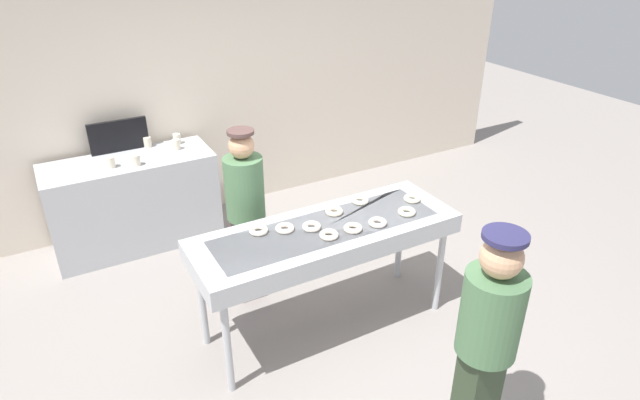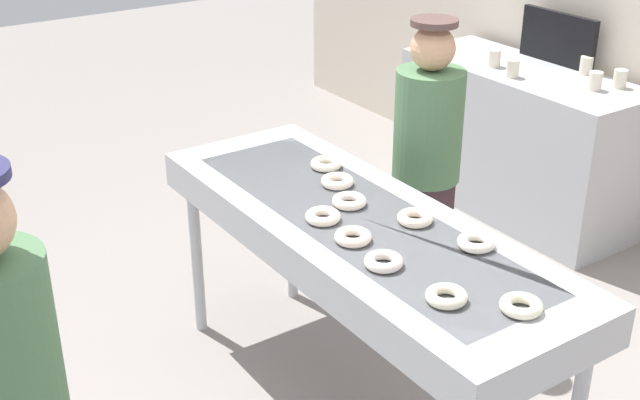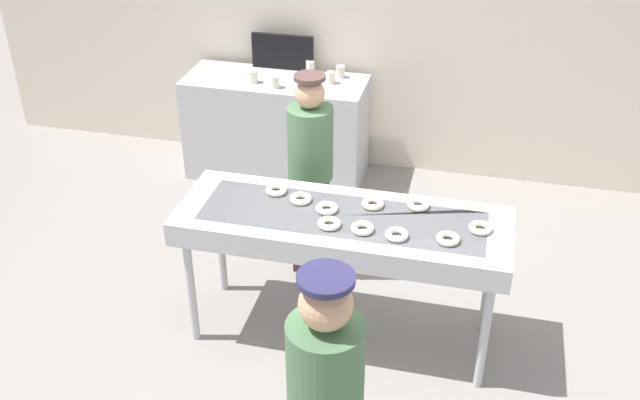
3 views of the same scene
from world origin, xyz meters
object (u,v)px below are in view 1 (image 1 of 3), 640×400
(sugar_donut_2, at_px, (412,198))
(paper_cup_3, at_px, (136,160))
(sugar_donut_7, at_px, (334,211))
(prep_counter, at_px, (135,203))
(menu_display, at_px, (119,136))
(paper_cup_0, at_px, (111,162))
(paper_cup_4, at_px, (147,142))
(sugar_donut_8, at_px, (259,230))
(customer_waiting, at_px, (487,335))
(sugar_donut_0, at_px, (312,226))
(paper_cup_2, at_px, (176,145))
(paper_cup_1, at_px, (177,139))
(sugar_donut_3, at_px, (378,222))
(fryer_conveyor, at_px, (326,237))
(sugar_donut_5, at_px, (285,228))
(worker_baker, at_px, (246,209))
(sugar_donut_4, at_px, (353,228))
(sugar_donut_9, at_px, (329,235))
(sugar_donut_1, at_px, (360,200))
(sugar_donut_6, at_px, (407,212))

(sugar_donut_2, distance_m, paper_cup_3, 2.63)
(sugar_donut_7, distance_m, prep_counter, 2.34)
(menu_display, bearing_deg, prep_counter, -90.00)
(paper_cup_0, bearing_deg, paper_cup_4, 39.47)
(sugar_donut_7, bearing_deg, sugar_donut_8, 178.19)
(sugar_donut_7, height_order, menu_display, menu_display)
(customer_waiting, distance_m, paper_cup_0, 3.73)
(paper_cup_4, xyz_separation_m, menu_display, (-0.26, 0.03, 0.11))
(sugar_donut_0, distance_m, sugar_donut_2, 0.95)
(paper_cup_0, height_order, paper_cup_2, same)
(sugar_donut_0, distance_m, sugar_donut_8, 0.40)
(paper_cup_0, relative_size, menu_display, 0.19)
(sugar_donut_0, distance_m, paper_cup_1, 2.27)
(paper_cup_2, bearing_deg, menu_display, 154.71)
(sugar_donut_3, relative_size, sugar_donut_7, 1.00)
(fryer_conveyor, relative_size, prep_counter, 1.29)
(paper_cup_0, bearing_deg, paper_cup_3, -17.07)
(customer_waiting, bearing_deg, prep_counter, 113.68)
(fryer_conveyor, distance_m, paper_cup_4, 2.46)
(fryer_conveyor, bearing_deg, paper_cup_2, 104.74)
(sugar_donut_8, bearing_deg, sugar_donut_5, -20.54)
(sugar_donut_7, xyz_separation_m, customer_waiting, (0.07, -1.62, -0.05))
(worker_baker, bearing_deg, paper_cup_0, -71.07)
(sugar_donut_3, height_order, paper_cup_1, paper_cup_1)
(sugar_donut_4, distance_m, sugar_donut_7, 0.30)
(paper_cup_0, bearing_deg, sugar_donut_0, -60.10)
(sugar_donut_7, bearing_deg, sugar_donut_9, -126.46)
(sugar_donut_1, height_order, sugar_donut_4, same)
(customer_waiting, bearing_deg, sugar_donut_4, 97.15)
(paper_cup_2, bearing_deg, sugar_donut_6, -61.48)
(sugar_donut_6, relative_size, sugar_donut_9, 1.00)
(sugar_donut_6, relative_size, customer_waiting, 0.09)
(sugar_donut_9, bearing_deg, sugar_donut_2, 10.51)
(sugar_donut_8, relative_size, customer_waiting, 0.09)
(sugar_donut_3, bearing_deg, sugar_donut_0, 157.80)
(sugar_donut_2, relative_size, worker_baker, 0.09)
(paper_cup_0, distance_m, paper_cup_3, 0.23)
(fryer_conveyor, relative_size, paper_cup_3, 19.50)
(sugar_donut_6, bearing_deg, paper_cup_3, 129.31)
(sugar_donut_7, xyz_separation_m, sugar_donut_9, (-0.22, -0.29, 0.00))
(sugar_donut_2, relative_size, sugar_donut_7, 1.00)
(sugar_donut_8, xyz_separation_m, paper_cup_4, (-0.31, 2.15, 0.03))
(fryer_conveyor, height_order, menu_display, menu_display)
(sugar_donut_3, bearing_deg, worker_baker, 131.25)
(sugar_donut_2, xyz_separation_m, sugar_donut_9, (-0.90, -0.17, 0.00))
(sugar_donut_9, distance_m, paper_cup_2, 2.31)
(sugar_donut_0, distance_m, paper_cup_2, 2.13)
(sugar_donut_1, xyz_separation_m, paper_cup_1, (-0.95, 2.05, 0.03))
(sugar_donut_4, bearing_deg, sugar_donut_9, 178.95)
(sugar_donut_8, relative_size, sugar_donut_9, 1.00)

